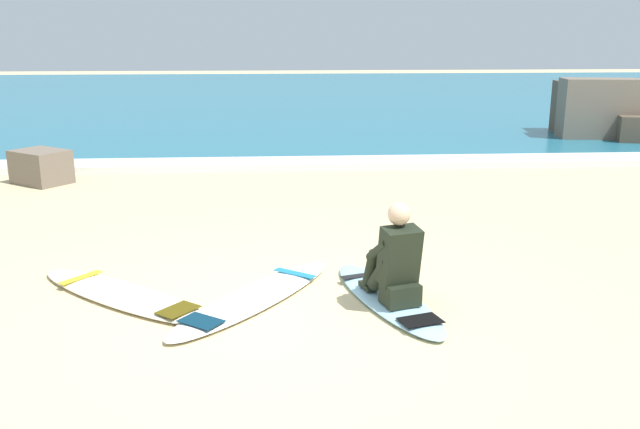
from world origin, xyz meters
TOP-DOWN VIEW (x-y plane):
  - ground_plane at (0.00, 0.00)m, footprint 80.00×80.00m
  - sea at (0.00, 20.85)m, footprint 80.00×28.00m
  - breaking_foam at (0.00, 7.15)m, footprint 80.00×0.90m
  - surfboard_main at (1.13, 0.31)m, footprint 1.09×2.08m
  - surfer_seated at (1.17, 0.18)m, footprint 0.52×0.77m
  - surfboard_spare_near at (-1.40, 0.55)m, footprint 2.17×1.92m
  - surfboard_spare_far at (-0.13, 0.42)m, footprint 1.83×2.23m
  - rock_outcrop_distant at (7.62, 9.80)m, footprint 2.32×2.42m
  - shoreline_rock at (-3.88, 5.90)m, footprint 1.11×1.06m

SIDE VIEW (x-z plane):
  - ground_plane at x=0.00m, z-range 0.00..0.00m
  - surfboard_spare_far at x=-0.13m, z-range 0.00..0.07m
  - surfboard_spare_near at x=-1.40m, z-range 0.00..0.07m
  - surfboard_main at x=1.13m, z-range 0.00..0.07m
  - sea at x=0.00m, z-range 0.00..0.10m
  - breaking_foam at x=0.00m, z-range 0.00..0.11m
  - shoreline_rock at x=-3.88m, z-range 0.00..0.57m
  - surfer_seated at x=1.17m, z-range -0.04..0.91m
  - rock_outcrop_distant at x=7.62m, z-range -0.10..1.35m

